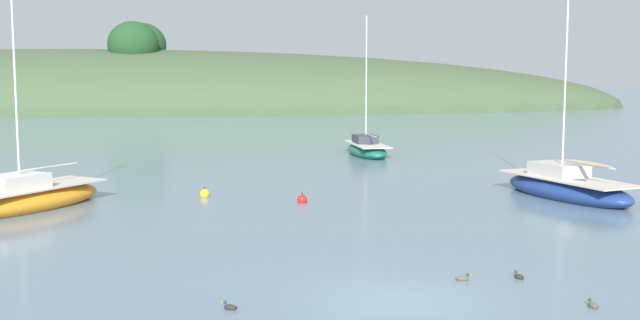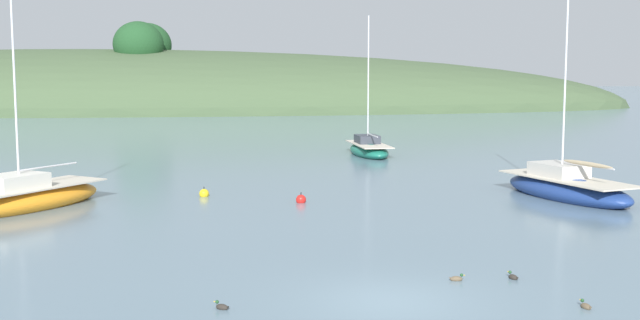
# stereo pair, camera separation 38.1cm
# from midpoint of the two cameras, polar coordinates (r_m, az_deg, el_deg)

# --- Properties ---
(ground_plane) EXTENTS (400.00, 400.00, 0.00)m
(ground_plane) POSITION_cam_midpoint_polar(r_m,az_deg,el_deg) (20.31, 5.01, -9.99)
(ground_plane) COLOR slate
(far_shoreline_hill) EXTENTS (150.00, 36.00, 19.52)m
(far_shoreline_hill) POSITION_cam_midpoint_polar(r_m,az_deg,el_deg) (111.99, -16.59, 3.49)
(far_shoreline_hill) COLOR #425638
(far_shoreline_hill) RESTS_ON ground
(sailboat_red_portside) EXTENTS (2.65, 6.37, 9.26)m
(sailboat_red_portside) POSITION_cam_midpoint_polar(r_m,az_deg,el_deg) (52.62, 3.13, 0.77)
(sailboat_red_portside) COLOR #196B56
(sailboat_red_portside) RESTS_ON ground
(sailboat_black_sloop) EXTENTS (4.80, 7.88, 10.89)m
(sailboat_black_sloop) POSITION_cam_midpoint_polar(r_m,az_deg,el_deg) (37.24, 16.82, -1.88)
(sailboat_black_sloop) COLOR navy
(sailboat_black_sloop) RESTS_ON ground
(sailboat_yellow_far) EXTENTS (6.24, 7.54, 9.77)m
(sailboat_yellow_far) POSITION_cam_midpoint_polar(r_m,az_deg,el_deg) (35.02, -20.41, -2.56)
(sailboat_yellow_far) COLOR orange
(sailboat_yellow_far) RESTS_ON ground
(mooring_buoy_inner) EXTENTS (0.44, 0.44, 0.54)m
(mooring_buoy_inner) POSITION_cam_midpoint_polar(r_m,az_deg,el_deg) (34.38, -1.59, -2.84)
(mooring_buoy_inner) COLOR red
(mooring_buoy_inner) RESTS_ON ground
(mooring_buoy_channel) EXTENTS (0.44, 0.44, 0.54)m
(mooring_buoy_channel) POSITION_cam_midpoint_polar(r_m,az_deg,el_deg) (36.32, -8.48, -2.40)
(mooring_buoy_channel) COLOR yellow
(mooring_buoy_channel) RESTS_ON ground
(duck_trailing) EXTENTS (0.25, 0.42, 0.24)m
(duck_trailing) POSITION_cam_midpoint_polar(r_m,az_deg,el_deg) (20.78, 18.31, -9.77)
(duck_trailing) COLOR brown
(duck_trailing) RESTS_ON ground
(duck_lone_right) EXTENTS (0.43, 0.21, 0.24)m
(duck_lone_right) POSITION_cam_midpoint_polar(r_m,az_deg,el_deg) (22.46, 9.61, -8.29)
(duck_lone_right) COLOR brown
(duck_lone_right) RESTS_ON ground
(duck_straggler) EXTENTS (0.39, 0.34, 0.24)m
(duck_straggler) POSITION_cam_midpoint_polar(r_m,az_deg,el_deg) (19.77, -6.97, -10.33)
(duck_straggler) COLOR #2D2823
(duck_straggler) RESTS_ON ground
(duck_lone_left) EXTENTS (0.28, 0.42, 0.24)m
(duck_lone_left) POSITION_cam_midpoint_polar(r_m,az_deg,el_deg) (22.96, 13.47, -8.05)
(duck_lone_left) COLOR #2D2823
(duck_lone_left) RESTS_ON ground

